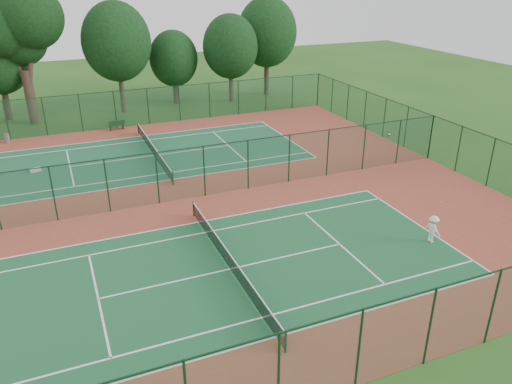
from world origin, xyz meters
TOP-DOWN VIEW (x-y plane):
  - ground at (0.00, 0.00)m, footprint 120.00×120.00m
  - red_pad at (0.00, 0.00)m, footprint 40.00×36.00m
  - court_near at (0.00, -9.00)m, footprint 23.77×10.97m
  - court_far at (0.00, 9.00)m, footprint 23.77×10.97m
  - fence_north at (0.00, 18.00)m, footprint 40.00×0.09m
  - fence_south at (0.00, -18.00)m, footprint 40.00×0.09m
  - fence_east at (20.00, 0.00)m, footprint 0.09×36.00m
  - fence_divider at (0.00, 0.00)m, footprint 40.00×0.09m
  - tennis_net_near at (0.00, -9.00)m, footprint 0.10×12.90m
  - tennis_net_far at (0.00, 9.00)m, footprint 0.10×12.90m
  - player_near at (11.22, -10.68)m, footprint 0.72×1.08m
  - trash_bin at (-10.95, 17.09)m, footprint 0.54×0.54m
  - bench at (-1.64, 17.31)m, footprint 1.50×0.57m
  - kit_bag at (-8.82, 8.92)m, footprint 0.80×0.43m
  - stray_ball_a at (3.44, -0.31)m, footprint 0.08×0.08m
  - stray_ball_b at (4.30, -0.34)m, footprint 0.06×0.06m
  - stray_ball_c at (-1.45, -0.60)m, footprint 0.07×0.07m
  - big_tree at (-8.60, 22.84)m, footprint 8.25×6.04m
  - evergreen_row at (0.50, 24.25)m, footprint 39.00×5.00m

SIDE VIEW (x-z plane):
  - ground at x=0.00m, z-range 0.00..0.00m
  - evergreen_row at x=0.50m, z-range -6.00..6.00m
  - red_pad at x=0.00m, z-range 0.00..0.01m
  - court_near at x=0.00m, z-range 0.01..0.02m
  - court_far at x=0.00m, z-range 0.01..0.02m
  - stray_ball_b at x=4.30m, z-range 0.01..0.07m
  - stray_ball_c at x=-1.45m, z-range 0.01..0.08m
  - stray_ball_a at x=3.44m, z-range 0.01..0.09m
  - kit_bag at x=-8.82m, z-range 0.01..0.30m
  - trash_bin at x=-10.95m, z-range 0.01..0.83m
  - bench at x=-1.64m, z-range 0.02..0.92m
  - tennis_net_near at x=0.00m, z-range 0.06..1.03m
  - tennis_net_far at x=0.00m, z-range 0.06..1.03m
  - player_near at x=11.22m, z-range 0.02..1.59m
  - fence_east at x=20.00m, z-range 0.01..3.51m
  - fence_north at x=0.00m, z-range 0.01..3.51m
  - fence_south at x=0.00m, z-range 0.01..3.51m
  - fence_divider at x=0.00m, z-range 0.01..3.51m
  - big_tree at x=-8.60m, z-range 2.64..15.31m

